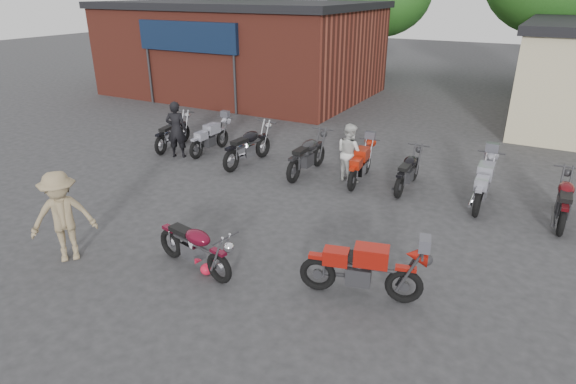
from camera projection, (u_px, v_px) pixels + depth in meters
The scene contains 18 objects.
ground at pixel (233, 268), 9.02m from camera, with size 90.00×90.00×0.00m, color #2B2B2E.
brick_building at pixel (243, 51), 23.51m from camera, with size 12.00×8.00×4.00m, color maroon.
tree_0 at pixel (246, 0), 31.36m from camera, with size 6.56×6.56×8.20m, color #1C5416, non-canonical shape.
tree_1 at pixel (378, 10), 27.54m from camera, with size 5.92×5.92×7.40m, color #1C5416, non-canonical shape.
vintage_motorcycle at pixel (194, 244), 8.76m from camera, with size 1.88×0.62×1.09m, color #550A1C, non-canonical shape.
sportbike at pixel (363, 267), 7.99m from camera, with size 2.00×0.66×1.16m, color #9C150D, non-canonical shape.
helmet at pixel (207, 269), 8.80m from camera, with size 0.23×0.23×0.22m, color red.
person_dark at pixel (176, 130), 14.66m from camera, with size 0.63×0.42×1.74m, color black.
person_light at pixel (349, 153), 12.85m from camera, with size 0.77×0.60×1.58m, color beige.
person_tan at pixel (63, 217), 9.00m from camera, with size 1.16×0.67×1.80m, color #907C59.
row_bike_0 at pixel (173, 131), 15.60m from camera, with size 1.97×0.65×1.14m, color black, non-canonical shape.
row_bike_1 at pixel (210, 136), 15.17m from camera, with size 1.86×0.61×1.08m, color #9A9AA8, non-canonical shape.
row_bike_2 at pixel (248, 144), 14.13m from camera, with size 2.12×0.70×1.23m, color black, non-canonical shape.
row_bike_3 at pixel (307, 153), 13.39m from camera, with size 2.09×0.69×1.21m, color black, non-canonical shape.
row_bike_4 at pixel (361, 163), 12.86m from camera, with size 1.87×0.62×1.08m, color #AB230E, non-canonical shape.
row_bike_5 at pixel (408, 169), 12.41m from camera, with size 1.86×0.61×1.08m, color black, non-canonical shape.
row_bike_6 at pixel (484, 181), 11.47m from camera, with size 2.05×0.68×1.19m, color gray, non-canonical shape.
row_bike_7 at pixel (564, 198), 10.60m from camera, with size 1.98×0.65×1.15m, color #4E090E, non-canonical shape.
Camera 1 is at (4.62, -6.29, 4.85)m, focal length 30.00 mm.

